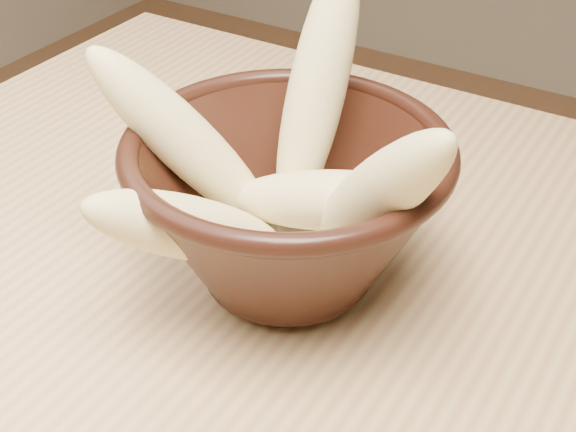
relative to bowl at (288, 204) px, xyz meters
The scene contains 7 objects.
bowl is the anchor object (origin of this frame).
milk_puddle 0.03m from the bowl, 26.57° to the left, with size 0.12×0.12×0.02m, color beige.
banana_upright 0.08m from the bowl, 101.16° to the left, with size 0.04×0.04×0.18m, color #E2C886.
banana_left 0.08m from the bowl, 164.27° to the right, with size 0.04×0.04×0.16m, color #E2C886.
banana_right 0.08m from the bowl, 12.15° to the right, with size 0.04×0.04×0.16m, color #E2C886.
banana_across 0.03m from the bowl, ahead, with size 0.04×0.04×0.14m, color #E2C886.
banana_front 0.07m from the bowl, 112.20° to the right, with size 0.04×0.04×0.14m, color #E2C886.
Camera 1 is at (0.02, -0.29, 1.10)m, focal length 50.00 mm.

